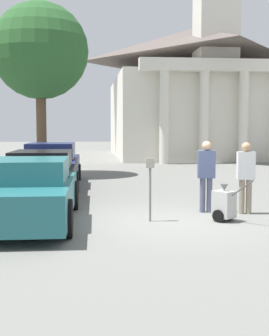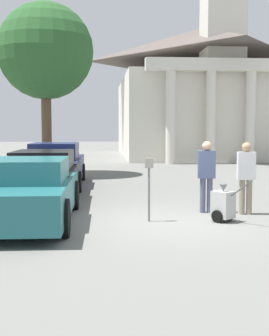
# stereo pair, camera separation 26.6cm
# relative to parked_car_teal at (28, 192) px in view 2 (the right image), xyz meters

# --- Properties ---
(ground_plane) EXTENTS (120.00, 120.00, 0.00)m
(ground_plane) POSITION_rel_parked_car_teal_xyz_m (3.05, -0.25, -0.68)
(ground_plane) COLOR slate
(parked_car_teal) EXTENTS (2.08, 5.00, 1.43)m
(parked_car_teal) POSITION_rel_parked_car_teal_xyz_m (0.00, 0.00, 0.00)
(parked_car_teal) COLOR #23666B
(parked_car_teal) RESTS_ON ground_plane
(parked_car_black) EXTENTS (1.99, 5.22, 1.45)m
(parked_car_black) POSITION_rel_parked_car_teal_xyz_m (-0.00, 3.08, 0.00)
(parked_car_black) COLOR black
(parked_car_black) RESTS_ON ground_plane
(parked_car_navy) EXTENTS (2.01, 5.22, 1.55)m
(parked_car_navy) POSITION_rel_parked_car_teal_xyz_m (-0.00, 6.59, 0.03)
(parked_car_navy) COLOR #19234C
(parked_car_navy) RESTS_ON ground_plane
(parking_meter) EXTENTS (0.18, 0.09, 1.42)m
(parking_meter) POSITION_rel_parked_car_teal_xyz_m (2.68, -0.10, 0.31)
(parking_meter) COLOR slate
(parking_meter) RESTS_ON ground_plane
(person_worker) EXTENTS (0.44, 0.27, 1.77)m
(person_worker) POSITION_rel_parked_car_teal_xyz_m (4.20, 0.87, 0.33)
(person_worker) COLOR #515670
(person_worker) RESTS_ON ground_plane
(person_supervisor) EXTENTS (0.44, 0.27, 1.75)m
(person_supervisor) POSITION_rel_parked_car_teal_xyz_m (5.10, 0.57, 0.32)
(person_supervisor) COLOR gray
(person_supervisor) RESTS_ON ground_plane
(equipment_cart) EXTENTS (0.75, 0.90, 1.00)m
(equipment_cart) POSITION_rel_parked_car_teal_xyz_m (4.33, -0.25, -0.29)
(equipment_cart) COLOR #B2B2AD
(equipment_cart) RESTS_ON ground_plane
(church) EXTENTS (11.99, 15.55, 21.85)m
(church) POSITION_rel_parked_car_teal_xyz_m (9.21, 23.75, 4.44)
(church) COLOR silver
(church) RESTS_ON ground_plane
(shade_tree) EXTENTS (4.19, 4.19, 7.52)m
(shade_tree) POSITION_rel_parked_car_teal_xyz_m (-0.73, 10.56, 4.71)
(shade_tree) COLOR brown
(shade_tree) RESTS_ON ground_plane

